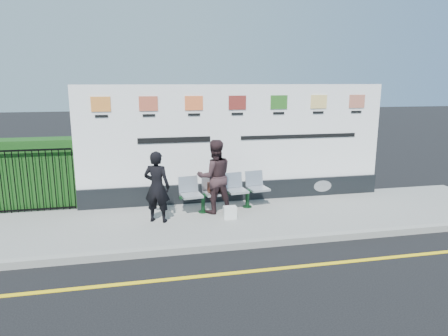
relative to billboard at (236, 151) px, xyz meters
name	(u,v)px	position (x,y,z in m)	size (l,w,h in m)	color
ground	(260,271)	(-0.50, -3.85, -1.42)	(80.00, 80.00, 0.00)	black
pavement	(229,219)	(-0.50, -1.35, -1.36)	(14.00, 3.00, 0.12)	gray
kerb	(245,244)	(-0.50, -2.85, -1.35)	(14.00, 0.18, 0.14)	gray
yellow_line	(260,270)	(-0.50, -3.85, -1.42)	(14.00, 0.10, 0.01)	yellow
billboard	(236,151)	(0.00, 0.00, 0.00)	(8.00, 0.30, 3.00)	black
hedge	(33,173)	(-5.08, 0.45, -0.45)	(2.35, 0.70, 1.70)	#174414
railing	(28,181)	(-5.08, 0.00, -0.53)	(2.05, 0.06, 1.54)	black
bench	(226,200)	(-0.45, -0.80, -1.06)	(2.21, 0.57, 0.47)	#B7BAC1
woman_left	(157,187)	(-2.11, -1.31, -0.50)	(0.58, 0.38, 1.60)	black
woman_right	(215,176)	(-0.75, -0.93, -0.42)	(0.85, 0.66, 1.75)	#332124
handbag_brown	(214,187)	(-0.74, -0.85, -0.70)	(0.32, 0.14, 0.25)	black
carrier_bag_white	(230,213)	(-0.50, -1.47, -1.15)	(0.29, 0.18, 0.29)	silver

